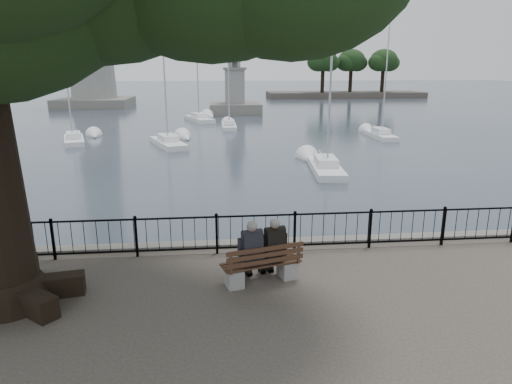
{
  "coord_description": "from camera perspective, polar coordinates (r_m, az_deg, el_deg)",
  "views": [
    {
      "loc": [
        -1.07,
        -8.39,
        4.58
      ],
      "look_at": [
        0.0,
        2.5,
        1.6
      ],
      "focal_mm": 32.0,
      "sensor_mm": 36.0,
      "label": 1
    }
  ],
  "objects": [
    {
      "name": "harbor",
      "position": [
        12.52,
        -0.23,
        -8.7
      ],
      "size": [
        260.0,
        260.0,
        1.2
      ],
      "color": "#656058",
      "rests_on": "ground"
    },
    {
      "name": "railing",
      "position": [
        11.66,
        0.0,
        -4.94
      ],
      "size": [
        22.06,
        0.06,
        1.0
      ],
      "color": "black",
      "rests_on": "ground"
    },
    {
      "name": "bench",
      "position": [
        10.16,
        0.74,
        -9.54
      ],
      "size": [
        1.83,
        0.97,
        0.93
      ],
      "color": "gray",
      "rests_on": "ground"
    },
    {
      "name": "person_left",
      "position": [
        10.03,
        -0.77,
        -7.69
      ],
      "size": [
        0.55,
        0.79,
        1.47
      ],
      "color": "black",
      "rests_on": "ground"
    },
    {
      "name": "person_right",
      "position": [
        10.21,
        2.05,
        -7.27
      ],
      "size": [
        0.55,
        0.79,
        1.47
      ],
      "color": "black",
      "rests_on": "ground"
    },
    {
      "name": "lighthouse",
      "position": [
        72.8,
        -20.37,
        20.35
      ],
      "size": [
        10.23,
        10.23,
        31.22
      ],
      "color": "#656058",
      "rests_on": "ground"
    },
    {
      "name": "lion_monument",
      "position": [
        58.49,
        -2.67,
        12.07
      ],
      "size": [
        6.37,
        6.37,
        9.3
      ],
      "color": "#656058",
      "rests_on": "ground"
    },
    {
      "name": "sailboat_b",
      "position": [
        34.49,
        -10.92,
        6.23
      ],
      "size": [
        3.28,
        5.68,
        11.76
      ],
      "color": "white",
      "rests_on": "ground"
    },
    {
      "name": "sailboat_c",
      "position": [
        25.65,
        8.71,
        3.23
      ],
      "size": [
        2.02,
        5.51,
        10.79
      ],
      "color": "white",
      "rests_on": "ground"
    },
    {
      "name": "sailboat_d",
      "position": [
        39.36,
        15.3,
        6.99
      ],
      "size": [
        1.38,
        4.89,
        9.1
      ],
      "color": "white",
      "rests_on": "ground"
    },
    {
      "name": "sailboat_e",
      "position": [
        38.07,
        -21.81,
        6.28
      ],
      "size": [
        2.76,
        5.21,
        11.91
      ],
      "color": "white",
      "rests_on": "ground"
    },
    {
      "name": "sailboat_f",
      "position": [
        44.16,
        -3.38,
        8.37
      ],
      "size": [
        1.37,
        4.77,
        10.02
      ],
      "color": "white",
      "rests_on": "ground"
    },
    {
      "name": "sailboat_h",
      "position": [
        50.47,
        -7.14,
        9.23
      ],
      "size": [
        3.53,
        6.18,
        14.11
      ],
      "color": "white",
      "rests_on": "ground"
    },
    {
      "name": "far_shore",
      "position": [
        91.81,
        11.57,
        13.96
      ],
      "size": [
        30.0,
        8.6,
        9.18
      ],
      "color": "#3F3932",
      "rests_on": "ground"
    }
  ]
}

